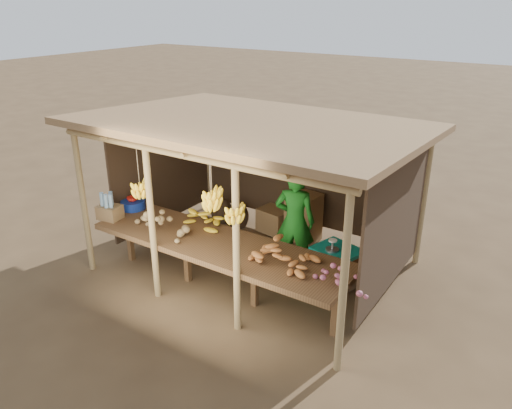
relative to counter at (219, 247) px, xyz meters
The scene contains 13 objects.
ground 1.20m from the counter, 90.00° to the left, with size 60.00×60.00×0.00m, color brown.
stall_structure 1.52m from the counter, 90.95° to the left, with size 4.70×3.50×2.43m.
counter is the anchor object (origin of this frame).
potato_heap 0.96m from the counter, behind, with size 0.98×0.59×0.37m, color #997C4F, non-canonical shape.
sweet_potato_heap 1.04m from the counter, ahead, with size 0.86×0.51×0.35m, color #BE6F30, non-canonical shape.
onion_heap 1.92m from the counter, ahead, with size 0.69×0.41×0.35m, color #BA5A71, non-canonical shape.
banana_pile 0.74m from the counter, 147.67° to the left, with size 0.58×0.35×0.35m, color yellow, non-canonical shape.
tomato_basin 1.92m from the counter, behind, with size 0.39×0.39×0.21m.
bottle_box 1.93m from the counter, behind, with size 0.37×0.31×0.43m.
vendor 1.28m from the counter, 63.51° to the left, with size 0.61×0.40×1.67m, color #186F1B.
tarp_crate 1.77m from the counter, 41.11° to the left, with size 0.77×0.70×0.76m.
carton_stack 2.18m from the counter, 90.01° to the left, with size 1.18×0.51×0.85m.
burlap_sacks 2.43m from the counter, 122.58° to the left, with size 0.78×0.41×0.55m.
Camera 1 is at (3.83, -5.84, 3.95)m, focal length 35.00 mm.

